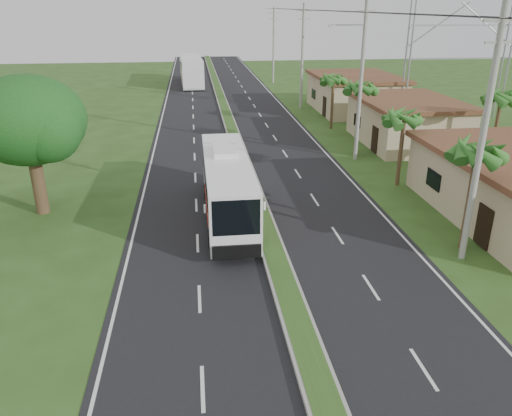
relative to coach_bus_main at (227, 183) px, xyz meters
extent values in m
plane|color=#2E471A|center=(1.80, -8.06, -1.97)|extent=(180.00, 180.00, 0.00)
cube|color=black|center=(1.80, 11.94, -1.96)|extent=(14.00, 160.00, 0.02)
cube|color=gray|center=(1.80, 11.94, -1.87)|extent=(1.20, 160.00, 0.17)
cube|color=#2E471A|center=(1.80, 11.94, -1.78)|extent=(0.95, 160.00, 0.02)
cube|color=silver|center=(-4.90, 11.94, -1.97)|extent=(0.12, 160.00, 0.01)
cube|color=silver|center=(8.50, 11.94, -1.97)|extent=(0.12, 160.00, 0.01)
cube|color=tan|center=(15.80, 13.94, -0.29)|extent=(7.00, 10.00, 3.35)
cube|color=#51371C|center=(15.80, 13.94, 1.54)|extent=(7.60, 10.60, 0.32)
cube|color=tan|center=(15.80, 27.94, -0.22)|extent=(8.00, 11.00, 3.50)
cube|color=#51371C|center=(15.80, 27.94, 1.69)|extent=(8.60, 11.60, 0.32)
cylinder|color=#473321|center=(10.80, -5.06, 0.53)|extent=(0.26, 0.26, 5.00)
cylinder|color=#473321|center=(11.20, 3.94, 0.33)|extent=(0.26, 0.26, 4.60)
cylinder|color=#473321|center=(10.60, 10.94, 0.73)|extent=(0.26, 0.26, 5.40)
cylinder|color=#473321|center=(11.10, 19.94, 0.43)|extent=(0.26, 0.26, 4.80)
cylinder|color=#473321|center=(19.30, 6.94, 0.63)|extent=(0.26, 0.26, 5.20)
cylinder|color=#473321|center=(-10.20, 1.94, 0.03)|extent=(0.70, 0.70, 4.00)
ellipsoid|color=#1A4111|center=(-10.20, 1.94, 3.23)|extent=(6.00, 6.00, 4.68)
sphere|color=#1A4111|center=(-11.60, 2.74, 2.73)|extent=(3.80, 3.80, 3.80)
sphere|color=#1A4111|center=(-9.00, 0.94, 2.93)|extent=(3.40, 3.40, 3.40)
cylinder|color=gray|center=(10.30, -6.06, 3.53)|extent=(0.28, 0.28, 11.00)
cube|color=gray|center=(10.30, -6.06, 8.23)|extent=(1.60, 0.12, 0.12)
cube|color=gray|center=(10.30, -6.06, 7.43)|extent=(1.20, 0.10, 0.10)
cylinder|color=gray|center=(10.30, 9.94, 4.03)|extent=(0.28, 0.28, 12.00)
cube|color=gray|center=(10.30, 9.94, 8.43)|extent=(1.20, 0.10, 0.10)
cube|color=gray|center=(9.10, 9.94, 7.53)|extent=(2.40, 0.10, 0.10)
cylinder|color=gray|center=(10.30, 29.94, 3.53)|extent=(0.28, 0.28, 11.00)
cube|color=gray|center=(10.30, 29.94, 8.23)|extent=(1.60, 0.12, 0.12)
cube|color=gray|center=(10.30, 29.94, 7.43)|extent=(1.20, 0.10, 0.10)
cylinder|color=gray|center=(10.30, 49.94, 3.28)|extent=(0.28, 0.28, 10.50)
cube|color=gray|center=(10.30, 49.94, 7.73)|extent=(1.60, 0.12, 0.12)
cube|color=gray|center=(10.30, 49.94, 6.93)|extent=(1.20, 0.10, 0.10)
cylinder|color=gray|center=(18.80, 21.44, 4.03)|extent=(0.18, 0.18, 12.00)
cylinder|color=gray|center=(28.80, 21.44, 4.03)|extent=(0.18, 0.18, 12.00)
cylinder|color=gray|center=(18.80, 22.44, 4.03)|extent=(0.18, 0.18, 12.00)
cylinder|color=gray|center=(28.80, 22.44, 4.03)|extent=(0.18, 0.18, 12.00)
cube|color=gray|center=(23.80, 21.94, 4.03)|extent=(10.00, 0.14, 0.14)
cube|color=gray|center=(23.80, 21.94, 7.03)|extent=(10.00, 0.14, 0.14)
cube|color=white|center=(0.00, -0.05, -0.10)|extent=(2.32, 11.08, 2.91)
cube|color=black|center=(0.00, 0.50, 0.54)|extent=(2.37, 8.86, 1.16)
cube|color=black|center=(0.00, -5.53, 0.36)|extent=(2.08, 0.14, 1.63)
cube|color=#B2200E|center=(0.00, -1.16, -0.68)|extent=(2.36, 4.80, 0.51)
cube|color=orange|center=(0.00, 0.23, -0.91)|extent=(2.36, 2.77, 0.23)
cube|color=white|center=(0.00, 1.06, 1.48)|extent=(1.29, 2.22, 0.26)
cylinder|color=black|center=(-1.04, -3.56, -1.49)|extent=(0.30, 0.96, 0.96)
cylinder|color=black|center=(1.05, -3.56, -1.49)|extent=(0.30, 0.96, 0.96)
cylinder|color=black|center=(-1.05, 2.90, -1.49)|extent=(0.30, 0.96, 0.96)
cylinder|color=black|center=(1.04, 2.90, -1.49)|extent=(0.30, 0.96, 0.96)
cube|color=white|center=(-1.73, 49.72, 0.04)|extent=(3.42, 13.32, 3.68)
cube|color=black|center=(-1.75, 50.29, 1.14)|extent=(3.33, 9.88, 1.25)
cube|color=#D65915|center=(-1.68, 48.57, -0.66)|extent=(3.18, 6.44, 0.40)
cylinder|color=black|center=(-2.77, 44.21, -1.42)|extent=(0.39, 1.12, 1.10)
cylinder|color=black|center=(-0.24, 44.32, -1.42)|extent=(0.39, 1.12, 1.10)
cylinder|color=black|center=(-3.19, 54.54, -1.42)|extent=(0.39, 1.12, 1.10)
cylinder|color=black|center=(-0.67, 54.65, -1.42)|extent=(0.39, 1.12, 1.10)
imported|color=black|center=(-0.20, -3.46, -1.47)|extent=(1.71, 0.90, 0.99)
imported|color=maroon|center=(-0.20, -3.46, -0.55)|extent=(0.72, 0.57, 1.73)
camera|label=1|loc=(-1.56, -25.05, 8.78)|focal=35.00mm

